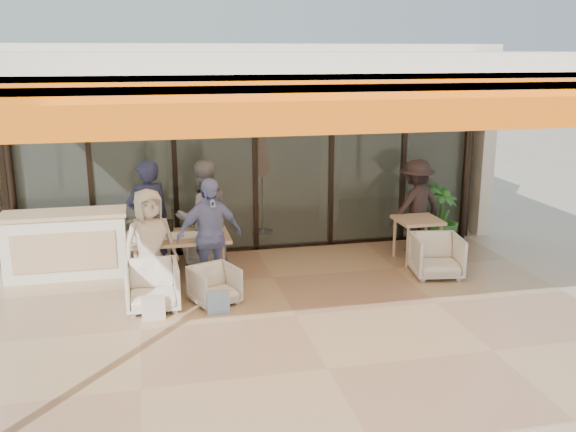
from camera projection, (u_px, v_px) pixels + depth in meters
name	position (u px, v px, depth m)	size (l,w,h in m)	color
ground	(296.00, 317.00, 8.46)	(70.00, 70.00, 0.00)	#C6B293
terrace_floor	(296.00, 317.00, 8.46)	(8.00, 6.00, 0.01)	tan
terrace_structure	(302.00, 65.00, 7.39)	(8.00, 6.00, 3.40)	silver
glass_storefront	(255.00, 161.00, 10.89)	(8.08, 0.10, 3.20)	#9EADA3
interior_block	(235.00, 111.00, 12.92)	(9.05, 3.62, 3.52)	silver
host_counter	(66.00, 244.00, 9.83)	(1.85, 0.65, 1.04)	silver
dining_table	(178.00, 239.00, 9.54)	(1.50, 0.90, 0.93)	#D5B181
chair_far_left	(150.00, 247.00, 10.44)	(0.60, 0.56, 0.62)	silver
chair_far_right	(202.00, 245.00, 10.63)	(0.57, 0.53, 0.59)	silver
chair_near_left	(152.00, 284.00, 8.63)	(0.70, 0.66, 0.73)	silver
chair_near_right	(214.00, 284.00, 8.83)	(0.58, 0.55, 0.60)	silver
diner_navy	(148.00, 219.00, 9.82)	(0.67, 0.44, 1.83)	#1B203C
diner_grey	(203.00, 217.00, 10.00)	(0.87, 0.68, 1.79)	slate
diner_cream	(150.00, 244.00, 9.00)	(0.77, 0.50, 1.57)	beige
diner_periwinkle	(209.00, 236.00, 9.17)	(0.99, 0.41, 1.68)	#7A87CC
tote_bag_cream	(154.00, 309.00, 8.31)	(0.30, 0.10, 0.34)	silver
tote_bag_blue	(218.00, 303.00, 8.49)	(0.30, 0.10, 0.34)	#99BFD8
side_table	(418.00, 225.00, 10.52)	(0.70, 0.70, 0.74)	#D5B181
side_chair	(437.00, 254.00, 9.88)	(0.72, 0.67, 0.74)	silver
standing_woman	(416.00, 206.00, 11.03)	(1.05, 0.61, 1.63)	black
potted_palm	(441.00, 216.00, 11.33)	(0.64, 0.64, 1.14)	#1E5919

